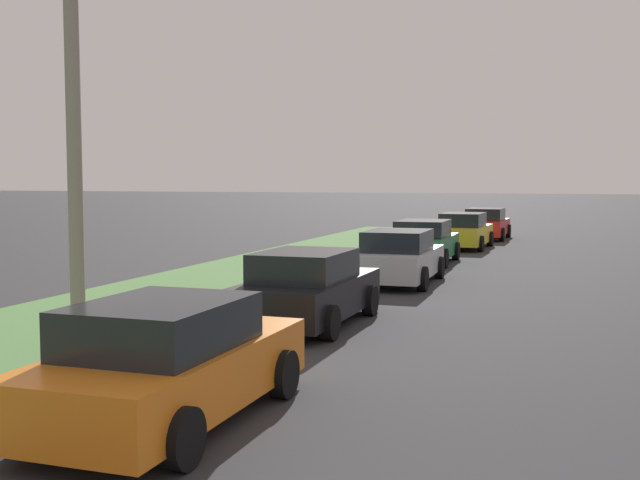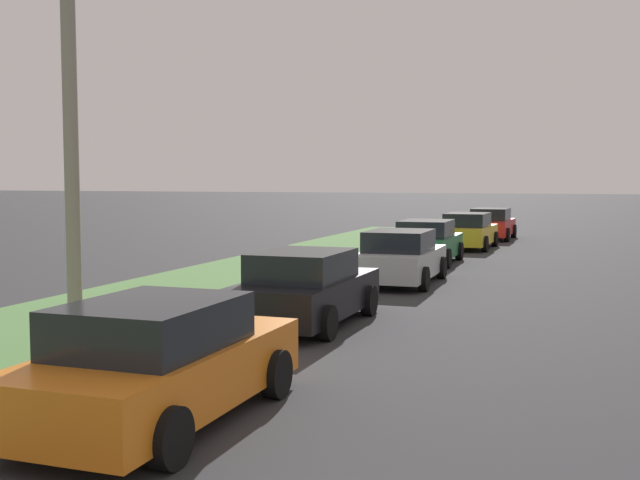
# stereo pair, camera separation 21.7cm
# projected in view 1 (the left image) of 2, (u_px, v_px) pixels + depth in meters

# --- Properties ---
(grass_median) EXTENTS (60.00, 6.00, 0.12)m
(grass_median) POSITION_uv_depth(u_px,v_px,m) (123.00, 319.00, 15.78)
(grass_median) COLOR #517F42
(grass_median) RESTS_ON ground
(parked_car_orange) EXTENTS (4.32, 2.06, 1.47)m
(parked_car_orange) POSITION_uv_depth(u_px,v_px,m) (168.00, 363.00, 9.23)
(parked_car_orange) COLOR orange
(parked_car_orange) RESTS_ON ground
(parked_car_black) EXTENTS (4.31, 2.05, 1.47)m
(parked_car_black) POSITION_uv_depth(u_px,v_px,m) (307.00, 289.00, 15.44)
(parked_car_black) COLOR black
(parked_car_black) RESTS_ON ground
(parked_car_silver) EXTENTS (4.32, 2.06, 1.47)m
(parked_car_silver) POSITION_uv_depth(u_px,v_px,m) (399.00, 258.00, 21.53)
(parked_car_silver) COLOR #B2B5BA
(parked_car_silver) RESTS_ON ground
(parked_car_green) EXTENTS (4.32, 2.06, 1.47)m
(parked_car_green) POSITION_uv_depth(u_px,v_px,m) (424.00, 242.00, 26.68)
(parked_car_green) COLOR #1E6B38
(parked_car_green) RESTS_ON ground
(parked_car_yellow) EXTENTS (4.35, 2.12, 1.47)m
(parked_car_yellow) POSITION_uv_depth(u_px,v_px,m) (463.00, 231.00, 32.32)
(parked_car_yellow) COLOR gold
(parked_car_yellow) RESTS_ON ground
(parked_car_red) EXTENTS (4.33, 2.08, 1.47)m
(parked_car_red) POSITION_uv_depth(u_px,v_px,m) (486.00, 224.00, 37.32)
(parked_car_red) COLOR red
(parked_car_red) RESTS_ON ground
(streetlight) EXTENTS (0.95, 2.83, 7.50)m
(streetlight) POSITION_uv_depth(u_px,v_px,m) (88.00, 82.00, 12.40)
(streetlight) COLOR gray
(streetlight) RESTS_ON ground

